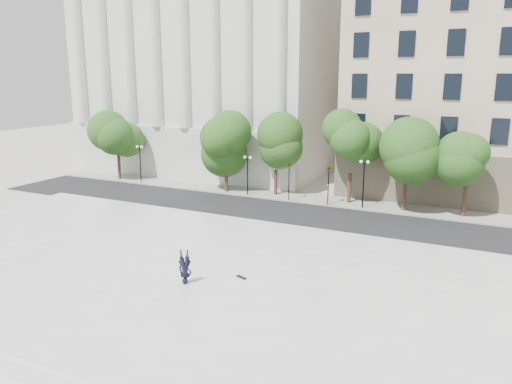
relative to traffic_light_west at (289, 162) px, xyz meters
The scene contains 12 objects.
ground 22.65m from the traffic_light_west, 86.58° to the right, with size 160.00×160.00×0.00m, color beige.
plaza 19.66m from the traffic_light_west, 86.05° to the right, with size 44.00×22.00×0.45m, color white.
street 5.84m from the traffic_light_west, 72.76° to the right, with size 60.00×8.00×0.02m, color black.
far_sidewalk 4.26m from the traffic_light_west, 51.88° to the left, with size 60.00×4.00×0.12m, color gray.
building_west 24.37m from the traffic_light_west, 133.91° to the left, with size 31.50×27.65×25.60m.
traffic_light_west is the anchor object (origin of this frame).
traffic_light_east 3.85m from the traffic_light_west, ahead, with size 0.43×1.77×4.21m.
person_lying 21.55m from the traffic_light_west, 83.06° to the right, with size 0.71×0.46×1.94m, color black.
skateboard 20.02m from the traffic_light_west, 75.37° to the right, with size 0.72×0.18×0.07m, color black.
plaza_steps 31.44m from the traffic_light_west, 87.55° to the right, with size 44.00×3.00×0.30m.
street_trees 1.81m from the traffic_light_west, 112.46° to the left, with size 40.22×5.17×7.87m.
lamp_posts 1.41m from the traffic_light_west, 15.43° to the left, with size 38.27×0.28×4.42m.
Camera 1 is at (16.02, -20.20, 11.70)m, focal length 35.00 mm.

